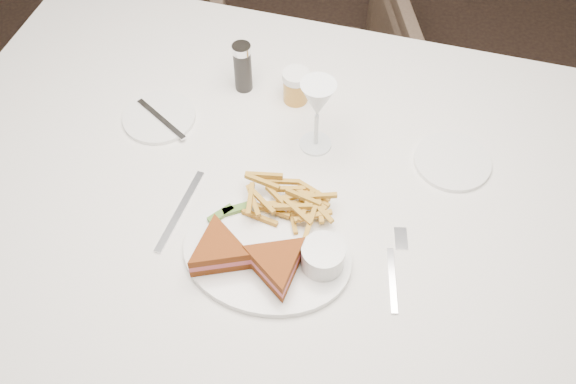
# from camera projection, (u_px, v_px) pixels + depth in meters

# --- Properties ---
(ground) EXTENTS (5.00, 5.00, 0.00)m
(ground) POSITION_uv_depth(u_px,v_px,m) (261.00, 289.00, 2.01)
(ground) COLOR black
(ground) RESTS_ON ground
(table) EXTENTS (1.70, 1.25, 0.75)m
(table) POSITION_uv_depth(u_px,v_px,m) (291.00, 278.00, 1.60)
(table) COLOR silver
(table) RESTS_ON ground
(chair_far) EXTENTS (0.75, 0.72, 0.64)m
(chair_far) POSITION_uv_depth(u_px,v_px,m) (309.00, 63.00, 2.17)
(chair_far) COLOR #4F3E31
(chair_far) RESTS_ON ground
(table_setting) EXTENTS (0.80, 0.64, 0.18)m
(table_setting) POSITION_uv_depth(u_px,v_px,m) (280.00, 199.00, 1.24)
(table_setting) COLOR white
(table_setting) RESTS_ON table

